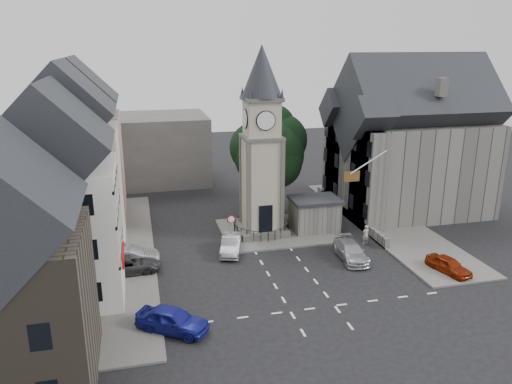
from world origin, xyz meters
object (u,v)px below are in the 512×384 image
object	(u,v)px
stone_shelter	(314,214)
car_west_blue	(172,320)
pedestrian	(366,234)
clock_tower	(262,144)
car_east_red	(449,265)

from	to	relation	value
stone_shelter	car_west_blue	world-z (taller)	stone_shelter
pedestrian	stone_shelter	bearing A→B (deg)	-57.14
clock_tower	stone_shelter	world-z (taller)	clock_tower
stone_shelter	pedestrian	distance (m)	5.08
stone_shelter	pedestrian	bearing A→B (deg)	-50.44
clock_tower	car_west_blue	bearing A→B (deg)	-122.59
car_west_blue	car_east_red	world-z (taller)	car_west_blue
car_east_red	pedestrian	world-z (taller)	pedestrian
car_east_red	car_west_blue	bearing A→B (deg)	173.65
clock_tower	car_east_red	world-z (taller)	clock_tower
stone_shelter	clock_tower	bearing A→B (deg)	174.16
pedestrian	car_west_blue	bearing A→B (deg)	22.91
clock_tower	car_west_blue	distance (m)	18.17
stone_shelter	car_east_red	size ratio (longest dim) A/B	1.18
car_east_red	pedestrian	xyz separation A→B (m)	(-3.50, 6.63, 0.21)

